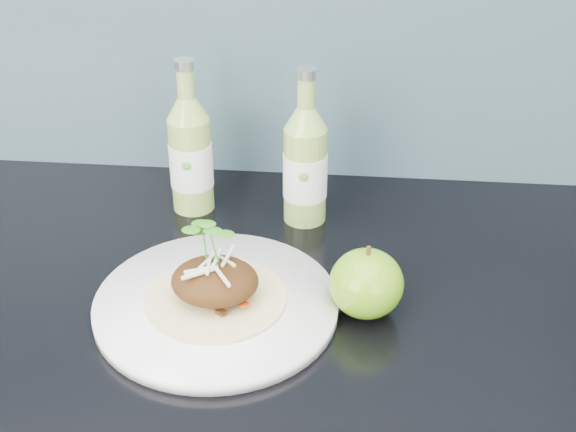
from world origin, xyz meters
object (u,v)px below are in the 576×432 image
at_px(green_apple, 366,283).
at_px(cider_bottle_left, 191,154).
at_px(dinner_plate, 216,305).
at_px(cider_bottle_right, 305,165).

bearing_deg(green_apple, cider_bottle_left, 138.31).
distance_m(dinner_plate, cider_bottle_right, 0.25).
bearing_deg(dinner_plate, green_apple, 4.64).
xyz_separation_m(green_apple, cider_bottle_left, (-0.25, 0.22, 0.04)).
bearing_deg(cider_bottle_right, dinner_plate, -117.29).
relative_size(dinner_plate, cider_bottle_left, 1.58).
xyz_separation_m(green_apple, cider_bottle_right, (-0.09, 0.21, 0.04)).
bearing_deg(green_apple, dinner_plate, -175.36).
height_order(cider_bottle_left, cider_bottle_right, same).
xyz_separation_m(cider_bottle_left, cider_bottle_right, (0.16, -0.02, 0.00)).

